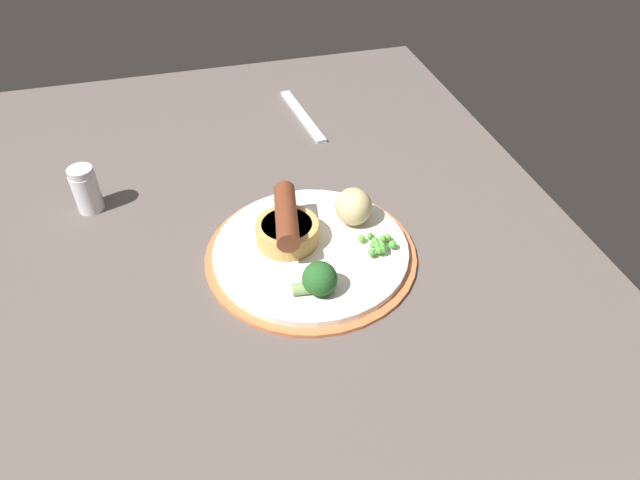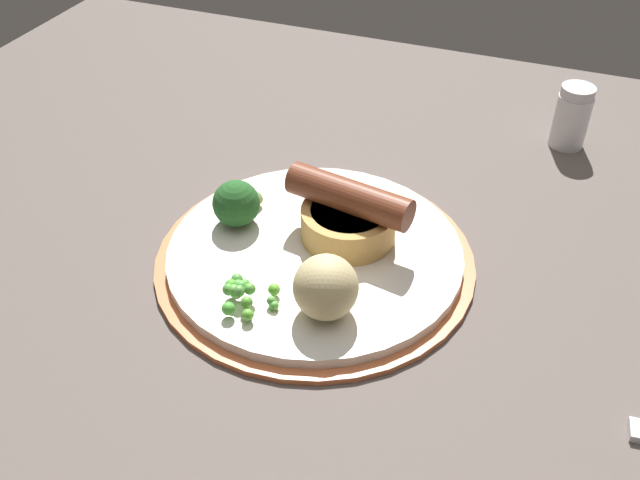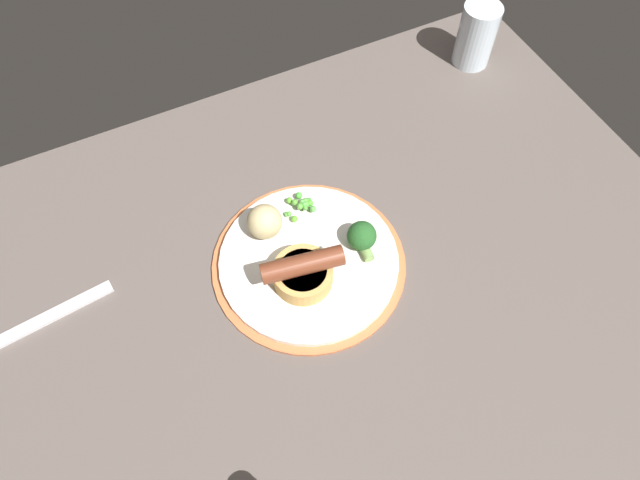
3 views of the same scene
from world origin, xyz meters
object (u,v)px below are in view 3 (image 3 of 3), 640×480
at_px(broccoli_floret_far, 362,237).
at_px(fork, 44,319).
at_px(dinner_plate, 309,262).
at_px(pea_pile, 301,205).
at_px(sausage_pudding, 305,271).
at_px(potato_chunk_0, 265,222).
at_px(drinking_glass, 476,35).

distance_m(broccoli_floret_far, fork, 0.42).
distance_m(dinner_plate, pea_pile, 0.08).
xyz_separation_m(sausage_pudding, pea_pile, (-0.04, -0.10, -0.01)).
bearing_deg(potato_chunk_0, pea_pile, -167.74).
height_order(pea_pile, fork, pea_pile).
relative_size(fork, drinking_glass, 1.72).
height_order(dinner_plate, fork, dinner_plate).
height_order(fork, drinking_glass, drinking_glass).
bearing_deg(potato_chunk_0, broccoli_floret_far, 145.22).
bearing_deg(pea_pile, fork, 0.74).
bearing_deg(pea_pile, potato_chunk_0, 12.26).
bearing_deg(sausage_pudding, dinner_plate, 65.83).
relative_size(dinner_plate, sausage_pudding, 2.41).
xyz_separation_m(dinner_plate, sausage_pudding, (0.02, 0.02, 0.03)).
distance_m(dinner_plate, drinking_glass, 0.48).
distance_m(broccoli_floret_far, drinking_glass, 0.43).
distance_m(pea_pile, potato_chunk_0, 0.06).
bearing_deg(dinner_plate, drinking_glass, -150.08).
bearing_deg(sausage_pudding, pea_pile, 77.57).
height_order(sausage_pudding, potato_chunk_0, sausage_pudding).
xyz_separation_m(sausage_pudding, broccoli_floret_far, (-0.09, -0.01, -0.00)).
bearing_deg(fork, drinking_glass, -173.87).
bearing_deg(dinner_plate, pea_pile, -108.18).
bearing_deg(sausage_pudding, broccoli_floret_far, 19.22).
height_order(pea_pile, potato_chunk_0, potato_chunk_0).
relative_size(sausage_pudding, fork, 0.60).
height_order(sausage_pudding, fork, sausage_pudding).
bearing_deg(potato_chunk_0, sausage_pudding, 100.96).
distance_m(pea_pile, broccoli_floret_far, 0.10).
xyz_separation_m(pea_pile, fork, (0.36, 0.00, -0.02)).
bearing_deg(dinner_plate, sausage_pudding, 55.84).
bearing_deg(fork, dinner_plate, 161.42).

